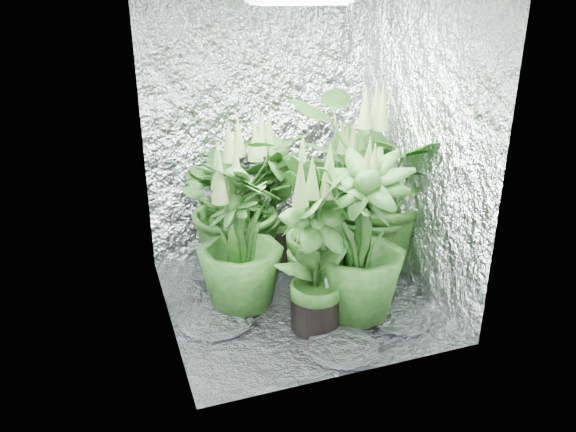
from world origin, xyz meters
The scene contains 12 objects.
ground centered at (0.00, 0.00, 0.00)m, with size 1.60×1.60×0.00m, color silver.
walls centered at (0.00, 0.00, 1.00)m, with size 1.62×1.62×2.00m.
plant_a centered at (-0.23, 0.53, 0.51)m, with size 1.08×1.08×1.09m.
plant_b centered at (0.04, 0.60, 0.49)m, with size 0.73×0.73×1.08m.
plant_c centered at (0.56, 0.49, 0.47)m, with size 0.58×0.58×1.00m.
plant_d centered at (-0.36, 0.02, 0.47)m, with size 0.73×0.73×1.04m.
plant_e centered at (0.62, 0.20, 0.62)m, with size 1.40×1.40×1.29m.
plant_f centered at (-0.01, -0.34, 0.48)m, with size 0.71×0.71×1.05m.
plant_g centered at (0.12, -0.11, 0.50)m, with size 0.64×0.64×1.07m.
plant_h centered at (0.28, -0.30, 0.51)m, with size 0.78×0.78×1.09m.
circulation_fan centered at (0.60, 0.52, 0.15)m, with size 0.16×0.31×0.36m.
plant_label centered at (0.05, -0.37, 0.30)m, with size 0.04×0.01×0.07m, color white.
Camera 1 is at (-1.10, -2.95, 1.86)m, focal length 35.00 mm.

